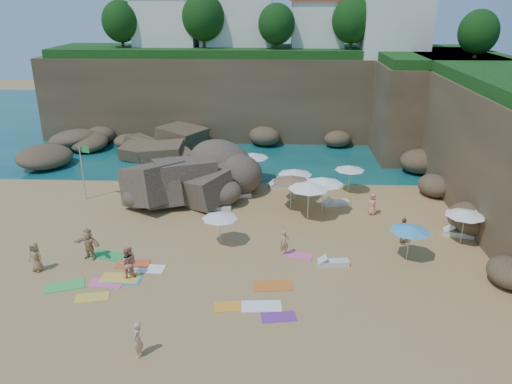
{
  "coord_description": "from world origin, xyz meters",
  "views": [
    {
      "loc": [
        3.33,
        -25.97,
        13.33
      ],
      "look_at": [
        2.0,
        3.0,
        2.0
      ],
      "focal_mm": 35.0,
      "sensor_mm": 36.0,
      "label": 1
    }
  ],
  "objects_px": {
    "parasol_1": "(252,155)",
    "person_stand_6": "(137,339)",
    "flag_pole": "(83,165)",
    "parasol_2": "(323,181)",
    "person_stand_4": "(373,204)",
    "rock_outcrop": "(186,194)",
    "person_stand_3": "(403,231)",
    "person_stand_2": "(206,166)",
    "person_stand_1": "(127,263)",
    "person_stand_5": "(221,192)",
    "lounger_0": "(219,208)",
    "parasol_0": "(295,172)"
  },
  "relations": [
    {
      "from": "rock_outcrop",
      "to": "person_stand_3",
      "type": "distance_m",
      "value": 15.69
    },
    {
      "from": "flag_pole",
      "to": "parasol_2",
      "type": "xyz_separation_m",
      "value": [
        16.4,
        -1.68,
        -0.29
      ]
    },
    {
      "from": "person_stand_2",
      "to": "person_stand_3",
      "type": "height_order",
      "value": "person_stand_3"
    },
    {
      "from": "flag_pole",
      "to": "person_stand_5",
      "type": "distance_m",
      "value": 9.73
    },
    {
      "from": "parasol_2",
      "to": "person_stand_1",
      "type": "height_order",
      "value": "parasol_2"
    },
    {
      "from": "rock_outcrop",
      "to": "parasol_1",
      "type": "xyz_separation_m",
      "value": [
        4.72,
        2.94,
        2.13
      ]
    },
    {
      "from": "person_stand_3",
      "to": "rock_outcrop",
      "type": "bearing_deg",
      "value": 63.51
    },
    {
      "from": "rock_outcrop",
      "to": "person_stand_1",
      "type": "height_order",
      "value": "person_stand_1"
    },
    {
      "from": "person_stand_5",
      "to": "person_stand_3",
      "type": "bearing_deg",
      "value": -11.18
    },
    {
      "from": "parasol_0",
      "to": "person_stand_4",
      "type": "relative_size",
      "value": 1.64
    },
    {
      "from": "person_stand_6",
      "to": "person_stand_5",
      "type": "bearing_deg",
      "value": 179.44
    },
    {
      "from": "parasol_0",
      "to": "person_stand_5",
      "type": "height_order",
      "value": "parasol_0"
    },
    {
      "from": "lounger_0",
      "to": "rock_outcrop",
      "type": "bearing_deg",
      "value": 136.67
    },
    {
      "from": "parasol_1",
      "to": "parasol_2",
      "type": "distance_m",
      "value": 7.65
    },
    {
      "from": "parasol_0",
      "to": "person_stand_1",
      "type": "height_order",
      "value": "parasol_0"
    },
    {
      "from": "person_stand_1",
      "to": "person_stand_5",
      "type": "xyz_separation_m",
      "value": [
        3.69,
        9.8,
        0.12
      ]
    },
    {
      "from": "parasol_0",
      "to": "person_stand_3",
      "type": "height_order",
      "value": "parasol_0"
    },
    {
      "from": "parasol_0",
      "to": "flag_pole",
      "type": "bearing_deg",
      "value": -177.92
    },
    {
      "from": "person_stand_1",
      "to": "person_stand_4",
      "type": "distance_m",
      "value": 16.24
    },
    {
      "from": "rock_outcrop",
      "to": "parasol_0",
      "type": "relative_size",
      "value": 3.52
    },
    {
      "from": "rock_outcrop",
      "to": "person_stand_3",
      "type": "relative_size",
      "value": 5.15
    },
    {
      "from": "person_stand_1",
      "to": "person_stand_6",
      "type": "xyz_separation_m",
      "value": [
        2.13,
        -5.87,
        -0.06
      ]
    },
    {
      "from": "parasol_0",
      "to": "person_stand_5",
      "type": "xyz_separation_m",
      "value": [
        -5.05,
        -1.1,
        -1.11
      ]
    },
    {
      "from": "rock_outcrop",
      "to": "person_stand_2",
      "type": "relative_size",
      "value": 5.17
    },
    {
      "from": "parasol_0",
      "to": "lounger_0",
      "type": "distance_m",
      "value": 5.8
    },
    {
      "from": "parasol_1",
      "to": "person_stand_3",
      "type": "xyz_separation_m",
      "value": [
        9.21,
        -10.1,
        -1.31
      ]
    },
    {
      "from": "parasol_0",
      "to": "person_stand_4",
      "type": "bearing_deg",
      "value": -24.67
    },
    {
      "from": "rock_outcrop",
      "to": "parasol_2",
      "type": "relative_size",
      "value": 3.23
    },
    {
      "from": "rock_outcrop",
      "to": "person_stand_3",
      "type": "height_order",
      "value": "rock_outcrop"
    },
    {
      "from": "lounger_0",
      "to": "person_stand_1",
      "type": "xyz_separation_m",
      "value": [
        -3.65,
        -8.95,
        0.72
      ]
    },
    {
      "from": "parasol_0",
      "to": "person_stand_2",
      "type": "bearing_deg",
      "value": 144.95
    },
    {
      "from": "flag_pole",
      "to": "person_stand_4",
      "type": "xyz_separation_m",
      "value": [
        19.67,
        -1.78,
        -1.82
      ]
    },
    {
      "from": "parasol_1",
      "to": "person_stand_4",
      "type": "height_order",
      "value": "parasol_1"
    },
    {
      "from": "flag_pole",
      "to": "person_stand_6",
      "type": "relative_size",
      "value": 2.55
    },
    {
      "from": "person_stand_4",
      "to": "person_stand_2",
      "type": "bearing_deg",
      "value": 179.22
    },
    {
      "from": "rock_outcrop",
      "to": "person_stand_6",
      "type": "height_order",
      "value": "rock_outcrop"
    },
    {
      "from": "lounger_0",
      "to": "parasol_2",
      "type": "bearing_deg",
      "value": -1.76
    },
    {
      "from": "flag_pole",
      "to": "person_stand_5",
      "type": "xyz_separation_m",
      "value": [
        9.58,
        -0.57,
        -1.58
      ]
    },
    {
      "from": "rock_outcrop",
      "to": "person_stand_6",
      "type": "distance_m",
      "value": 17.53
    },
    {
      "from": "lounger_0",
      "to": "person_stand_3",
      "type": "bearing_deg",
      "value": -21.56
    },
    {
      "from": "flag_pole",
      "to": "person_stand_2",
      "type": "relative_size",
      "value": 2.45
    },
    {
      "from": "parasol_2",
      "to": "person_stand_2",
      "type": "height_order",
      "value": "parasol_2"
    },
    {
      "from": "parasol_1",
      "to": "person_stand_1",
      "type": "relative_size",
      "value": 1.45
    },
    {
      "from": "parasol_1",
      "to": "parasol_2",
      "type": "relative_size",
      "value": 0.94
    },
    {
      "from": "person_stand_3",
      "to": "flag_pole",
      "type": "bearing_deg",
      "value": 74.72
    },
    {
      "from": "parasol_1",
      "to": "person_stand_6",
      "type": "bearing_deg",
      "value": -99.64
    },
    {
      "from": "person_stand_1",
      "to": "person_stand_4",
      "type": "xyz_separation_m",
      "value": [
        13.78,
        8.59,
        -0.11
      ]
    },
    {
      "from": "parasol_0",
      "to": "lounger_0",
      "type": "bearing_deg",
      "value": -159.04
    },
    {
      "from": "parasol_0",
      "to": "person_stand_4",
      "type": "distance_m",
      "value": 5.7
    },
    {
      "from": "flag_pole",
      "to": "parasol_2",
      "type": "relative_size",
      "value": 1.53
    }
  ]
}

